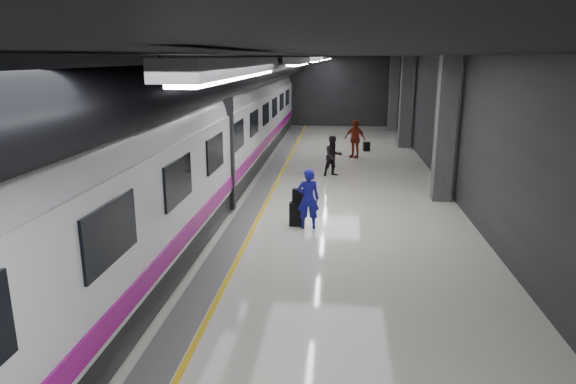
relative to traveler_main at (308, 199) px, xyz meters
name	(u,v)px	position (x,y,z in m)	size (l,w,h in m)	color
ground	(293,214)	(-0.50, 1.24, -0.81)	(40.00, 40.00, 0.00)	silver
platform_hall	(287,89)	(-0.79, 2.20, 2.72)	(10.02, 40.02, 4.51)	black
train	(182,142)	(-3.75, 1.24, 1.26)	(3.05, 38.00, 4.05)	black
traveler_main	(308,199)	(0.00, 0.00, 0.00)	(0.59, 0.39, 1.63)	#161FA8
suitcase_main	(297,214)	(-0.31, 0.18, -0.49)	(0.40, 0.25, 0.65)	black
shoulder_bag	(298,196)	(-0.29, 0.18, 0.02)	(0.28, 0.15, 0.38)	black
traveler_far_a	(333,156)	(0.58, 6.32, -0.04)	(0.75, 0.59, 1.55)	black
traveler_far_b	(355,139)	(1.50, 10.18, 0.05)	(1.01, 0.42, 1.73)	#9C3016
suitcase_far	(367,147)	(2.14, 11.87, -0.59)	(0.30, 0.20, 0.44)	black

